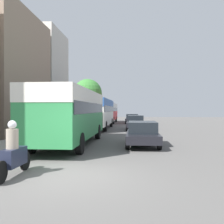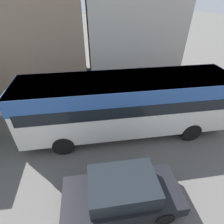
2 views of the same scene
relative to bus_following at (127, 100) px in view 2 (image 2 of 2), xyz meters
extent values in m
cube|color=gray|center=(-7.22, -6.30, 2.95)|extent=(5.52, 8.94, 9.91)
cube|color=beige|center=(-7.04, 1.79, 3.44)|extent=(5.16, 6.56, 10.88)
cube|color=silver|center=(0.00, 0.00, -0.21)|extent=(2.46, 10.15, 2.58)
cube|color=#2D569E|center=(0.00, 0.00, 0.69)|extent=(2.48, 10.21, 0.78)
cube|color=black|center=(0.00, 0.00, 0.11)|extent=(2.51, 9.75, 0.57)
cylinder|color=black|center=(-1.13, 3.15, -1.50)|extent=(0.28, 1.00, 1.00)
cylinder|color=black|center=(1.13, 3.15, -1.50)|extent=(0.28, 1.00, 1.00)
cylinder|color=black|center=(-1.13, -3.15, -1.50)|extent=(0.28, 1.00, 1.00)
cylinder|color=black|center=(1.13, -3.15, -1.50)|extent=(0.28, 1.00, 1.00)
cube|color=black|center=(3.93, -0.94, -1.44)|extent=(1.73, 4.04, 0.48)
cube|color=black|center=(3.93, -0.94, -0.88)|extent=(1.53, 2.22, 0.65)
cylinder|color=black|center=(3.13, -2.20, -1.68)|extent=(0.22, 0.64, 0.64)
cylinder|color=black|center=(4.72, 0.31, -1.68)|extent=(0.22, 0.64, 0.64)
cylinder|color=black|center=(3.13, 0.31, -1.68)|extent=(0.22, 0.64, 0.64)
camera|label=1|loc=(3.67, -25.93, 0.06)|focal=40.00mm
camera|label=2|loc=(7.12, -1.77, 4.39)|focal=28.00mm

